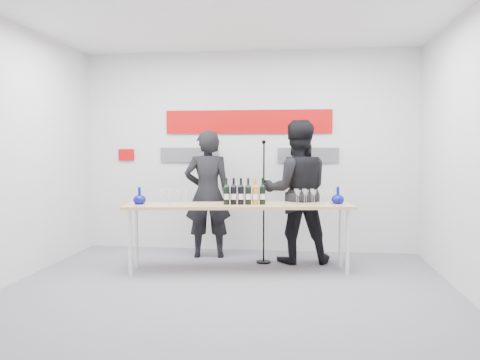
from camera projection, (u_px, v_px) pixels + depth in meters
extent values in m
plane|color=slate|center=(229.00, 288.00, 5.18)|extent=(5.00, 5.00, 0.00)
cube|color=silver|center=(248.00, 152.00, 7.06)|extent=(5.00, 0.04, 3.00)
cube|color=#BC0808|center=(248.00, 122.00, 7.00)|extent=(2.50, 0.02, 0.35)
cube|color=#59595E|center=(189.00, 155.00, 7.14)|extent=(0.90, 0.02, 0.22)
cube|color=#59595E|center=(308.00, 155.00, 6.92)|extent=(0.90, 0.02, 0.22)
cube|color=#BC0808|center=(126.00, 155.00, 7.26)|extent=(0.25, 0.02, 0.18)
cube|color=tan|center=(239.00, 206.00, 5.85)|extent=(2.89, 0.95, 0.04)
cylinder|color=silver|center=(130.00, 243.00, 5.67)|extent=(0.05, 0.05, 0.82)
cylinder|color=silver|center=(348.00, 242.00, 5.71)|extent=(0.05, 0.05, 0.82)
cylinder|color=silver|center=(136.00, 237.00, 6.05)|extent=(0.05, 0.05, 0.82)
cylinder|color=silver|center=(341.00, 236.00, 6.09)|extent=(0.05, 0.05, 0.82)
imported|color=black|center=(208.00, 194.00, 6.64)|extent=(0.72, 0.53, 1.81)
imported|color=black|center=(297.00, 192.00, 6.34)|extent=(1.03, 0.86, 1.93)
cylinder|color=black|center=(264.00, 262.00, 6.35)|extent=(0.19, 0.19, 0.02)
cylinder|color=black|center=(264.00, 204.00, 6.29)|extent=(0.02, 0.02, 1.61)
sphere|color=black|center=(264.00, 142.00, 6.20)|extent=(0.05, 0.05, 0.05)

